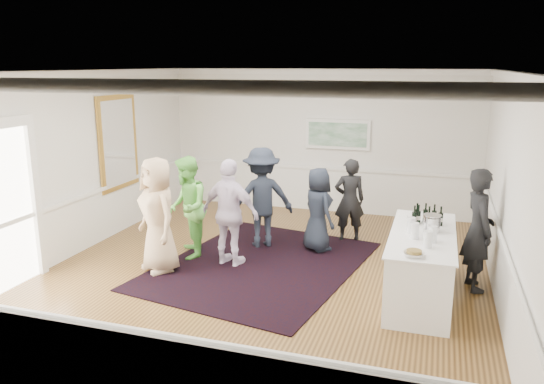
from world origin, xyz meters
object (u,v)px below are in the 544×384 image
(ice_bucket, at_px, (432,224))
(nut_bowl, at_px, (414,253))
(serving_table, at_px, (421,265))
(guest_lilac, at_px, (230,213))
(guest_tan, at_px, (158,215))
(guest_dark_b, at_px, (349,200))
(guest_dark_a, at_px, (262,198))
(bartender, at_px, (478,230))
(guest_navy, at_px, (318,210))
(guest_green, at_px, (187,208))

(ice_bucket, relative_size, nut_bowl, 0.98)
(serving_table, bearing_deg, guest_lilac, 173.69)
(guest_tan, distance_m, guest_lilac, 1.17)
(guest_tan, relative_size, guest_dark_b, 1.18)
(guest_dark_a, xyz_separation_m, guest_dark_b, (1.48, 0.80, -0.13))
(bartender, relative_size, guest_navy, 1.21)
(guest_green, xyz_separation_m, guest_navy, (2.08, 1.01, -0.13))
(guest_lilac, distance_m, ice_bucket, 3.20)
(ice_bucket, bearing_deg, nut_bowl, -99.48)
(guest_tan, bearing_deg, ice_bucket, 40.47)
(bartender, xyz_separation_m, guest_dark_b, (-2.18, 1.65, -0.13))
(guest_tan, distance_m, guest_dark_a, 2.03)
(guest_tan, distance_m, guest_green, 0.74)
(bartender, relative_size, guest_dark_b, 1.16)
(serving_table, distance_m, guest_navy, 2.40)
(guest_navy, bearing_deg, serving_table, -173.07)
(guest_green, height_order, guest_dark_a, guest_dark_a)
(bartender, height_order, guest_lilac, bartender)
(guest_dark_b, bearing_deg, guest_navy, 37.44)
(guest_dark_b, xyz_separation_m, guest_navy, (-0.45, -0.71, -0.03))
(guest_dark_a, bearing_deg, guest_navy, 154.16)
(serving_table, bearing_deg, guest_dark_b, 122.61)
(guest_green, bearing_deg, guest_dark_b, 97.80)
(guest_navy, xyz_separation_m, ice_bucket, (1.97, -1.36, 0.32))
(guest_tan, bearing_deg, guest_dark_b, 77.71)
(ice_bucket, bearing_deg, bartender, 32.41)
(serving_table, relative_size, guest_tan, 1.26)
(guest_green, relative_size, guest_dark_b, 1.12)
(guest_dark_b, height_order, nut_bowl, guest_dark_b)
(ice_bucket, height_order, nut_bowl, ice_bucket)
(guest_tan, height_order, guest_navy, guest_tan)
(guest_dark_b, bearing_deg, guest_tan, 21.78)
(ice_bucket, distance_m, nut_bowl, 1.13)
(guest_tan, xyz_separation_m, guest_navy, (2.24, 1.73, -0.18))
(guest_lilac, bearing_deg, bartender, -165.78)
(serving_table, height_order, nut_bowl, nut_bowl)
(guest_lilac, distance_m, guest_navy, 1.69)
(guest_dark_b, bearing_deg, nut_bowl, 92.18)
(nut_bowl, bearing_deg, guest_tan, 169.56)
(guest_tan, bearing_deg, bartender, 44.64)
(serving_table, height_order, guest_dark_b, guest_dark_b)
(guest_lilac, distance_m, guest_dark_b, 2.51)
(ice_bucket, bearing_deg, guest_tan, -174.92)
(ice_bucket, xyz_separation_m, nut_bowl, (-0.19, -1.11, -0.08))
(guest_navy, bearing_deg, guest_tan, 83.47)
(guest_tan, bearing_deg, guest_navy, 73.12)
(guest_tan, relative_size, guest_green, 1.06)
(guest_dark_b, bearing_deg, ice_bucket, 105.75)
(serving_table, distance_m, guest_dark_b, 2.64)
(guest_lilac, relative_size, guest_dark_b, 1.14)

